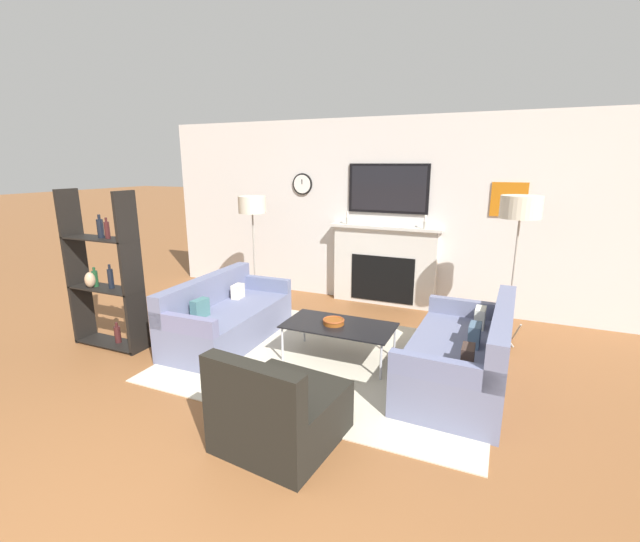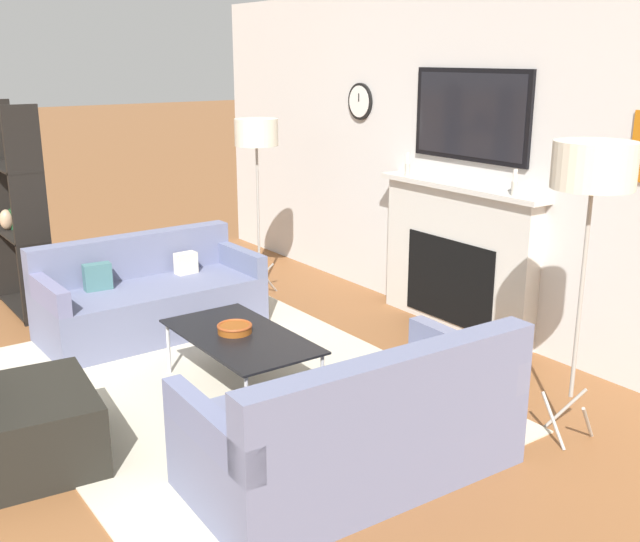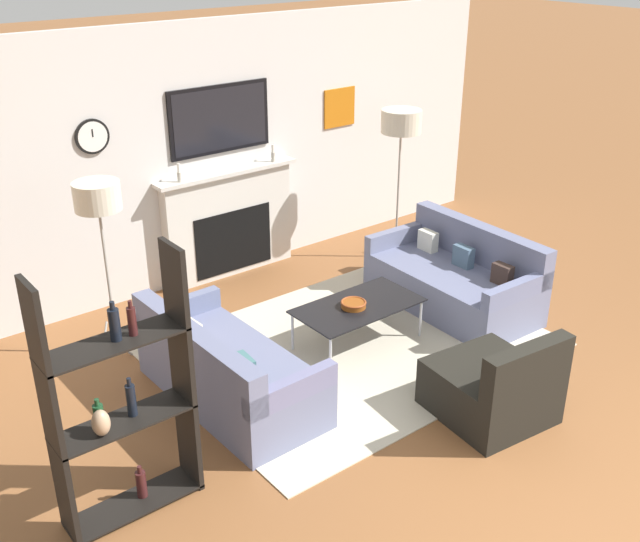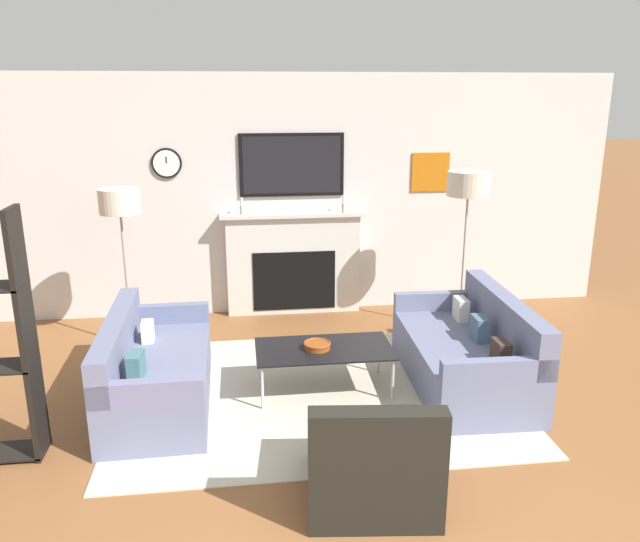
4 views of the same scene
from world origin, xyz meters
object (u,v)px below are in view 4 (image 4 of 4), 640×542
Objects in this scene: decorative_bowl at (317,345)px; floor_lamp_left at (120,204)px; floor_lamp_right at (468,186)px; coffee_table at (324,350)px; couch_left at (154,373)px; couch_right at (468,355)px; armchair at (372,462)px.

floor_lamp_left reaches higher than decorative_bowl.
floor_lamp_left is at bearing 180.00° from floor_lamp_right.
couch_left is at bearing -178.61° from coffee_table.
floor_lamp_right is at bearing 35.84° from decorative_bowl.
couch_right is at bearing -1.18° from decorative_bowl.
floor_lamp_left is 3.46m from floor_lamp_right.
floor_lamp_left reaches higher than couch_left.
couch_left reaches higher than decorative_bowl.
armchair is (-1.17, -1.47, -0.03)m from couch_right.
couch_right is at bearing -106.79° from floor_lamp_right.
floor_lamp_right is at bearing 0.00° from floor_lamp_left.
floor_lamp_left reaches higher than coffee_table.
coffee_table is (1.42, 0.03, 0.11)m from couch_left.
floor_lamp_right reaches higher than coffee_table.
floor_lamp_right is (3.07, 1.26, 1.30)m from couch_left.
couch_right is 1.07× the size of floor_lamp_left.
coffee_table is at bearing 6.35° from decorative_bowl.
armchair is 3.41m from floor_lamp_right.
couch_left reaches higher than coffee_table.
couch_right is 1.50× the size of coffee_table.
armchair is at bearing -86.24° from coffee_table.
armchair reaches higher than decorative_bowl.
floor_lamp_right is at bearing 22.38° from couch_left.
couch_right is 1.85m from floor_lamp_right.
couch_left is 1.37m from decorative_bowl.
floor_lamp_right is at bearing 36.67° from coffee_table.
coffee_table is at bearing -143.33° from floor_lamp_right.
floor_lamp_right is (3.46, 0.00, 0.11)m from floor_lamp_left.
coffee_table is 2.38m from floor_lamp_right.
floor_lamp_right is (1.71, 1.24, 1.14)m from decorative_bowl.
couch_left is 1.49× the size of coffee_table.
armchair reaches higher than couch_left.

